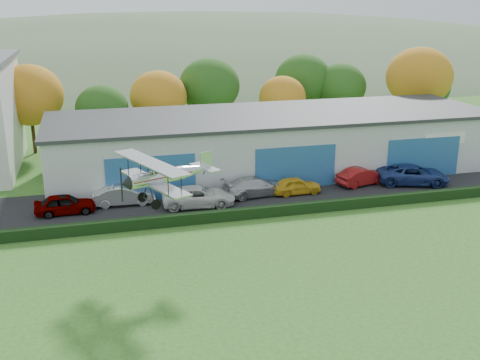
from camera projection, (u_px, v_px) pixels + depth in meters
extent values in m
plane|color=#30611E|center=(357.00, 338.00, 26.71)|extent=(300.00, 300.00, 0.00)
cube|color=black|center=(276.00, 193.00, 46.81)|extent=(48.00, 9.00, 0.05)
cube|color=black|center=(297.00, 209.00, 42.27)|extent=(46.00, 0.60, 0.80)
cube|color=#B2B7BC|center=(273.00, 143.00, 53.02)|extent=(40.00, 12.00, 5.00)
cube|color=#2D3033|center=(274.00, 115.00, 52.23)|extent=(40.60, 12.60, 0.30)
cube|color=#265994|center=(151.00, 179.00, 44.69)|extent=(7.00, 0.12, 3.60)
cube|color=#265994|center=(296.00, 168.00, 47.65)|extent=(7.00, 0.12, 3.60)
cube|color=#265994|center=(423.00, 158.00, 50.61)|extent=(7.00, 0.12, 3.60)
cylinder|color=#3D2614|center=(34.00, 138.00, 58.93)|extent=(0.36, 0.36, 3.15)
ellipsoid|color=#AE5715|center=(29.00, 95.00, 57.60)|extent=(6.84, 6.84, 6.16)
cylinder|color=#3D2614|center=(104.00, 142.00, 58.92)|extent=(0.36, 0.36, 2.45)
ellipsoid|color=#1E4C14|center=(102.00, 108.00, 57.88)|extent=(5.32, 5.32, 4.79)
cylinder|color=#3D2614|center=(160.00, 133.00, 62.19)|extent=(0.36, 0.36, 2.80)
ellipsoid|color=#AE5715|center=(158.00, 96.00, 61.01)|extent=(6.08, 6.08, 5.47)
cylinder|color=#3D2614|center=(210.00, 125.00, 65.46)|extent=(0.36, 0.36, 3.15)
ellipsoid|color=#1E4C14|center=(209.00, 86.00, 64.14)|extent=(6.84, 6.84, 6.16)
cylinder|color=#3D2614|center=(282.00, 127.00, 65.70)|extent=(0.36, 0.36, 2.45)
ellipsoid|color=#AE5715|center=(282.00, 97.00, 64.67)|extent=(5.32, 5.32, 4.79)
cylinder|color=#3D2614|center=(339.00, 119.00, 69.47)|extent=(0.36, 0.36, 2.80)
ellipsoid|color=#1E4C14|center=(340.00, 86.00, 68.29)|extent=(6.08, 6.08, 5.47)
cylinder|color=#3D2614|center=(415.00, 119.00, 67.65)|extent=(0.36, 0.36, 3.50)
ellipsoid|color=#AE5715|center=(419.00, 77.00, 66.17)|extent=(7.60, 7.60, 6.84)
cylinder|color=#3D2614|center=(426.00, 116.00, 72.48)|extent=(0.36, 0.36, 2.45)
ellipsoid|color=#1E4C14|center=(429.00, 88.00, 71.45)|extent=(5.32, 5.32, 4.79)
cylinder|color=#3D2614|center=(302.00, 116.00, 70.27)|extent=(0.36, 0.36, 3.15)
ellipsoid|color=#1E4C14|center=(303.00, 80.00, 68.94)|extent=(6.84, 6.84, 6.16)
ellipsoid|color=#4C6642|center=(201.00, 112.00, 165.33)|extent=(320.00, 196.00, 56.00)
ellipsoid|color=#4C6642|center=(417.00, 84.00, 180.97)|extent=(240.00, 126.00, 36.00)
imported|color=gray|center=(65.00, 204.00, 42.04)|extent=(4.43, 1.91, 1.49)
imported|color=silver|center=(124.00, 195.00, 43.95)|extent=(4.76, 1.75, 1.56)
imported|color=silver|center=(199.00, 196.00, 43.61)|extent=(5.80, 3.14, 1.54)
imported|color=silver|center=(255.00, 186.00, 46.00)|extent=(5.63, 2.95, 1.56)
imported|color=gold|center=(296.00, 186.00, 46.45)|extent=(4.10, 1.73, 1.39)
imported|color=maroon|center=(362.00, 176.00, 48.72)|extent=(4.80, 2.63, 1.50)
imported|color=navy|center=(413.00, 175.00, 48.88)|extent=(6.60, 4.56, 1.67)
cylinder|color=silver|center=(156.00, 178.00, 32.74)|extent=(3.48, 2.05, 0.81)
cone|color=silver|center=(196.00, 170.00, 34.30)|extent=(2.14, 1.50, 0.81)
cone|color=black|center=(126.00, 184.00, 31.62)|extent=(0.72, 0.92, 0.81)
cube|color=#8C0D05|center=(160.00, 176.00, 32.88)|extent=(3.82, 2.20, 0.05)
cube|color=black|center=(163.00, 170.00, 32.88)|extent=(1.21, 0.91, 0.23)
cube|color=silver|center=(154.00, 183.00, 32.71)|extent=(3.50, 6.44, 0.09)
cube|color=silver|center=(150.00, 163.00, 32.25)|extent=(3.72, 6.81, 0.09)
cylinder|color=black|center=(168.00, 184.00, 30.51)|extent=(0.07, 0.07, 1.17)
cylinder|color=black|center=(181.00, 181.00, 30.98)|extent=(0.07, 0.07, 1.17)
cylinder|color=black|center=(128.00, 165.00, 34.08)|extent=(0.07, 0.07, 1.17)
cylinder|color=black|center=(140.00, 162.00, 34.55)|extent=(0.07, 0.07, 1.17)
cylinder|color=black|center=(153.00, 169.00, 32.10)|extent=(0.12, 0.20, 0.67)
cylinder|color=black|center=(148.00, 167.00, 32.58)|extent=(0.12, 0.20, 0.67)
cylinder|color=black|center=(152.00, 194.00, 32.36)|extent=(0.30, 0.61, 1.11)
cylinder|color=black|center=(145.00, 190.00, 32.95)|extent=(0.30, 0.61, 1.11)
cylinder|color=black|center=(149.00, 201.00, 32.81)|extent=(0.71, 1.61, 0.06)
cylinder|color=black|center=(156.00, 205.00, 32.20)|extent=(0.58, 0.33, 0.58)
cylinder|color=black|center=(142.00, 197.00, 33.43)|extent=(0.58, 0.33, 0.58)
cylinder|color=black|center=(205.00, 171.00, 34.73)|extent=(0.33, 0.18, 0.38)
cube|color=silver|center=(205.00, 167.00, 34.65)|extent=(1.64, 2.48, 0.05)
cube|color=silver|center=(206.00, 160.00, 34.57)|extent=(0.77, 0.36, 0.99)
cube|color=black|center=(121.00, 185.00, 31.48)|extent=(0.09, 0.12, 1.98)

